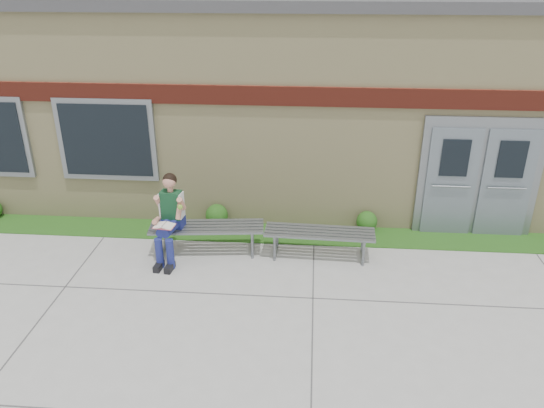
{
  "coord_description": "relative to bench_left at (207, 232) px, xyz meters",
  "views": [
    {
      "loc": [
        0.91,
        -6.44,
        4.78
      ],
      "look_at": [
        0.26,
        1.7,
        1.05
      ],
      "focal_mm": 35.0,
      "sensor_mm": 36.0,
      "label": 1
    }
  ],
  "objects": [
    {
      "name": "school_building",
      "position": [
        0.91,
        4.16,
        1.7
      ],
      "size": [
        16.2,
        6.22,
        4.2
      ],
      "color": "beige",
      "rests_on": "ground"
    },
    {
      "name": "shrub_mid",
      "position": [
        -0.01,
        1.03,
        -0.16
      ],
      "size": [
        0.44,
        0.44,
        0.44
      ],
      "primitive_type": "sphere",
      "color": "#234A13",
      "rests_on": "grass_strip"
    },
    {
      "name": "shrub_east",
      "position": [
        2.92,
        1.03,
        -0.18
      ],
      "size": [
        0.4,
        0.4,
        0.4
      ],
      "primitive_type": "sphere",
      "color": "#234A13",
      "rests_on": "grass_strip"
    },
    {
      "name": "grass_strip",
      "position": [
        0.91,
        0.78,
        -0.39
      ],
      "size": [
        16.0,
        0.8,
        0.02
      ],
      "primitive_type": "cube",
      "color": "#234A13",
      "rests_on": "ground"
    },
    {
      "name": "bench_left",
      "position": [
        0.0,
        0.0,
        0.0
      ],
      "size": [
        2.06,
        0.77,
        0.52
      ],
      "rotation": [
        0.0,
        0.0,
        0.1
      ],
      "color": "slate",
      "rests_on": "ground"
    },
    {
      "name": "girl",
      "position": [
        -0.59,
        -0.23,
        0.4
      ],
      "size": [
        0.54,
        0.93,
        1.53
      ],
      "rotation": [
        0.0,
        0.0,
        -0.11
      ],
      "color": "navy",
      "rests_on": "ground"
    },
    {
      "name": "bench_right",
      "position": [
        2.0,
        0.0,
        -0.02
      ],
      "size": [
        1.94,
        0.61,
        0.5
      ],
      "rotation": [
        0.0,
        0.0,
        -0.04
      ],
      "color": "slate",
      "rests_on": "ground"
    },
    {
      "name": "ground",
      "position": [
        0.91,
        -1.82,
        -0.4
      ],
      "size": [
        80.0,
        80.0,
        0.0
      ],
      "primitive_type": "plane",
      "color": "#9E9E99",
      "rests_on": "ground"
    }
  ]
}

